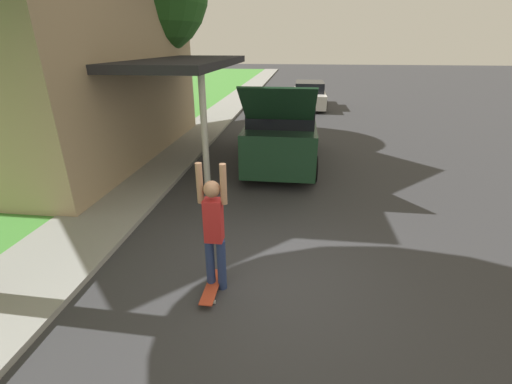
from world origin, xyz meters
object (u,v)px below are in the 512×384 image
Objects in this scene: suv_parked at (283,129)px; skateboarder at (214,228)px; skateboard at (212,287)px; car_down_street at (309,95)px.

suv_parked reaches higher than skateboarder.
skateboarder is at bearing -96.07° from suv_parked.
skateboarder reaches higher than skateboard.
car_down_street is 5.55× the size of skateboard.
car_down_street reaches higher than skateboard.
skateboarder is at bearing 63.91° from skateboard.
car_down_street is 2.30× the size of skateboarder.
suv_parked is 1.20× the size of car_down_street.
car_down_street is at bearing 84.13° from skateboard.
suv_parked is 6.26m from skateboard.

